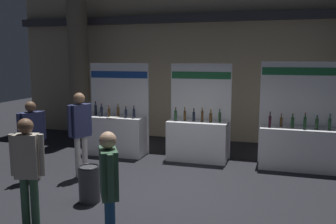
{
  "coord_description": "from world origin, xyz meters",
  "views": [
    {
      "loc": [
        1.86,
        -6.34,
        2.6
      ],
      "look_at": [
        -0.28,
        0.9,
        1.43
      ],
      "focal_mm": 38.07,
      "sensor_mm": 36.0,
      "label": 1
    }
  ],
  "objects_px": {
    "visitor_1": "(28,166)",
    "visitor_3": "(80,126)",
    "visitor_0": "(109,182)",
    "exhibitor_booth_1": "(198,136)",
    "exhibitor_booth_0": "(116,131)",
    "exhibitor_booth_2": "(297,143)",
    "visitor_2": "(32,133)",
    "trash_bin": "(89,184)"
  },
  "relations": [
    {
      "from": "exhibitor_booth_2",
      "to": "visitor_3",
      "type": "bearing_deg",
      "value": -157.25
    },
    {
      "from": "exhibitor_booth_0",
      "to": "trash_bin",
      "type": "xyz_separation_m",
      "value": [
        0.9,
        -3.08,
        -0.29
      ]
    },
    {
      "from": "visitor_2",
      "to": "exhibitor_booth_1",
      "type": "bearing_deg",
      "value": 157.01
    },
    {
      "from": "exhibitor_booth_1",
      "to": "visitor_2",
      "type": "height_order",
      "value": "exhibitor_booth_1"
    },
    {
      "from": "exhibitor_booth_1",
      "to": "visitor_3",
      "type": "distance_m",
      "value": 2.98
    },
    {
      "from": "exhibitor_booth_1",
      "to": "visitor_1",
      "type": "height_order",
      "value": "exhibitor_booth_1"
    },
    {
      "from": "exhibitor_booth_1",
      "to": "exhibitor_booth_2",
      "type": "distance_m",
      "value": 2.38
    },
    {
      "from": "exhibitor_booth_0",
      "to": "visitor_1",
      "type": "distance_m",
      "value": 4.36
    },
    {
      "from": "exhibitor_booth_1",
      "to": "trash_bin",
      "type": "relative_size",
      "value": 3.65
    },
    {
      "from": "exhibitor_booth_0",
      "to": "exhibitor_booth_2",
      "type": "distance_m",
      "value": 4.61
    },
    {
      "from": "exhibitor_booth_2",
      "to": "visitor_0",
      "type": "height_order",
      "value": "exhibitor_booth_2"
    },
    {
      "from": "visitor_3",
      "to": "trash_bin",
      "type": "bearing_deg",
      "value": 60.57
    },
    {
      "from": "trash_bin",
      "to": "exhibitor_booth_2",
      "type": "bearing_deg",
      "value": 40.15
    },
    {
      "from": "exhibitor_booth_1",
      "to": "visitor_2",
      "type": "xyz_separation_m",
      "value": [
        -3.07,
        -2.42,
        0.39
      ]
    },
    {
      "from": "visitor_0",
      "to": "visitor_2",
      "type": "xyz_separation_m",
      "value": [
        -2.86,
        2.22,
        0.01
      ]
    },
    {
      "from": "visitor_0",
      "to": "visitor_3",
      "type": "relative_size",
      "value": 0.9
    },
    {
      "from": "exhibitor_booth_2",
      "to": "trash_bin",
      "type": "bearing_deg",
      "value": -139.85
    },
    {
      "from": "exhibitor_booth_2",
      "to": "trash_bin",
      "type": "distance_m",
      "value": 4.86
    },
    {
      "from": "visitor_1",
      "to": "visitor_2",
      "type": "xyz_separation_m",
      "value": [
        -1.43,
        1.97,
        -0.01
      ]
    },
    {
      "from": "visitor_0",
      "to": "visitor_1",
      "type": "xyz_separation_m",
      "value": [
        -1.44,
        0.25,
        0.02
      ]
    },
    {
      "from": "exhibitor_booth_2",
      "to": "visitor_2",
      "type": "xyz_separation_m",
      "value": [
        -5.45,
        -2.38,
        0.4
      ]
    },
    {
      "from": "trash_bin",
      "to": "visitor_1",
      "type": "relative_size",
      "value": 0.39
    },
    {
      "from": "trash_bin",
      "to": "visitor_1",
      "type": "xyz_separation_m",
      "value": [
        -0.32,
        -1.22,
        0.68
      ]
    },
    {
      "from": "exhibitor_booth_0",
      "to": "trash_bin",
      "type": "distance_m",
      "value": 3.23
    },
    {
      "from": "exhibitor_booth_2",
      "to": "visitor_2",
      "type": "height_order",
      "value": "exhibitor_booth_2"
    },
    {
      "from": "exhibitor_booth_1",
      "to": "trash_bin",
      "type": "height_order",
      "value": "exhibitor_booth_1"
    },
    {
      "from": "exhibitor_booth_1",
      "to": "visitor_0",
      "type": "distance_m",
      "value": 4.67
    },
    {
      "from": "exhibitor_booth_0",
      "to": "exhibitor_booth_1",
      "type": "bearing_deg",
      "value": 2.26
    },
    {
      "from": "visitor_1",
      "to": "visitor_2",
      "type": "height_order",
      "value": "visitor_1"
    },
    {
      "from": "exhibitor_booth_2",
      "to": "visitor_1",
      "type": "bearing_deg",
      "value": -132.78
    },
    {
      "from": "visitor_1",
      "to": "visitor_3",
      "type": "xyz_separation_m",
      "value": [
        -0.54,
        2.44,
        0.11
      ]
    },
    {
      "from": "exhibitor_booth_2",
      "to": "visitor_0",
      "type": "xyz_separation_m",
      "value": [
        -2.59,
        -4.6,
        0.38
      ]
    },
    {
      "from": "visitor_0",
      "to": "exhibitor_booth_1",
      "type": "bearing_deg",
      "value": 146.43
    },
    {
      "from": "exhibitor_booth_0",
      "to": "visitor_0",
      "type": "height_order",
      "value": "exhibitor_booth_0"
    },
    {
      "from": "exhibitor_booth_2",
      "to": "visitor_3",
      "type": "distance_m",
      "value": 4.98
    },
    {
      "from": "visitor_3",
      "to": "exhibitor_booth_0",
      "type": "bearing_deg",
      "value": -153.44
    },
    {
      "from": "exhibitor_booth_1",
      "to": "visitor_1",
      "type": "xyz_separation_m",
      "value": [
        -1.65,
        -4.4,
        0.4
      ]
    },
    {
      "from": "exhibitor_booth_1",
      "to": "visitor_1",
      "type": "bearing_deg",
      "value": -110.57
    },
    {
      "from": "trash_bin",
      "to": "exhibitor_booth_1",
      "type": "bearing_deg",
      "value": 67.22
    },
    {
      "from": "exhibitor_booth_2",
      "to": "trash_bin",
      "type": "xyz_separation_m",
      "value": [
        -3.71,
        -3.13,
        -0.28
      ]
    },
    {
      "from": "visitor_0",
      "to": "visitor_1",
      "type": "height_order",
      "value": "visitor_1"
    },
    {
      "from": "exhibitor_booth_1",
      "to": "visitor_3",
      "type": "bearing_deg",
      "value": -138.21
    }
  ]
}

